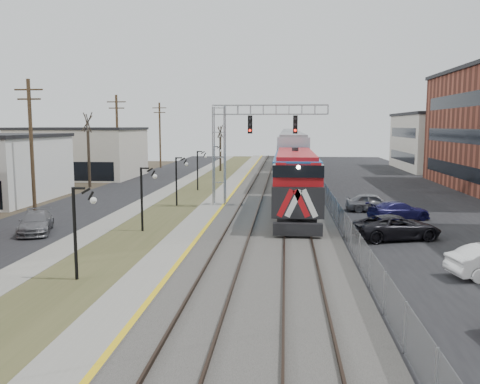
# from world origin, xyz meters

# --- Properties ---
(ground) EXTENTS (160.00, 160.00, 0.00)m
(ground) POSITION_xyz_m (0.00, 0.00, 0.00)
(ground) COLOR #473D2D
(ground) RESTS_ON ground
(street_west) EXTENTS (7.00, 120.00, 0.04)m
(street_west) POSITION_xyz_m (-11.50, 35.00, 0.02)
(street_west) COLOR black
(street_west) RESTS_ON ground
(sidewalk) EXTENTS (2.00, 120.00, 0.08)m
(sidewalk) POSITION_xyz_m (-7.00, 35.00, 0.04)
(sidewalk) COLOR gray
(sidewalk) RESTS_ON ground
(grass_median) EXTENTS (4.00, 120.00, 0.06)m
(grass_median) POSITION_xyz_m (-4.00, 35.00, 0.03)
(grass_median) COLOR #444726
(grass_median) RESTS_ON ground
(platform) EXTENTS (2.00, 120.00, 0.24)m
(platform) POSITION_xyz_m (-1.00, 35.00, 0.12)
(platform) COLOR gray
(platform) RESTS_ON ground
(ballast_bed) EXTENTS (8.00, 120.00, 0.20)m
(ballast_bed) POSITION_xyz_m (4.00, 35.00, 0.10)
(ballast_bed) COLOR #595651
(ballast_bed) RESTS_ON ground
(parking_lot) EXTENTS (16.00, 120.00, 0.04)m
(parking_lot) POSITION_xyz_m (16.00, 35.00, 0.02)
(parking_lot) COLOR black
(parking_lot) RESTS_ON ground
(platform_edge) EXTENTS (0.24, 120.00, 0.01)m
(platform_edge) POSITION_xyz_m (-0.12, 35.00, 0.24)
(platform_edge) COLOR gold
(platform_edge) RESTS_ON platform
(track_near) EXTENTS (1.58, 120.00, 0.15)m
(track_near) POSITION_xyz_m (2.00, 35.00, 0.28)
(track_near) COLOR #2D2119
(track_near) RESTS_ON ballast_bed
(track_far) EXTENTS (1.58, 120.00, 0.15)m
(track_far) POSITION_xyz_m (5.50, 35.00, 0.28)
(track_far) COLOR #2D2119
(track_far) RESTS_ON ballast_bed
(train) EXTENTS (3.00, 108.65, 5.33)m
(train) POSITION_xyz_m (5.50, 72.12, 2.94)
(train) COLOR #1665B7
(train) RESTS_ON ground
(signal_gantry) EXTENTS (9.00, 1.07, 8.15)m
(signal_gantry) POSITION_xyz_m (1.22, 27.99, 5.59)
(signal_gantry) COLOR gray
(signal_gantry) RESTS_ON ground
(lampposts) EXTENTS (0.14, 62.14, 4.00)m
(lampposts) POSITION_xyz_m (-4.00, 18.29, 2.00)
(lampposts) COLOR black
(lampposts) RESTS_ON ground
(utility_poles) EXTENTS (0.28, 80.28, 10.00)m
(utility_poles) POSITION_xyz_m (-14.50, 25.00, 5.00)
(utility_poles) COLOR #4C3823
(utility_poles) RESTS_ON ground
(fence) EXTENTS (0.04, 120.00, 1.60)m
(fence) POSITION_xyz_m (8.20, 35.00, 0.80)
(fence) COLOR gray
(fence) RESTS_ON ground
(bare_trees) EXTENTS (12.30, 42.30, 5.95)m
(bare_trees) POSITION_xyz_m (-12.66, 38.91, 2.70)
(bare_trees) COLOR #382D23
(bare_trees) RESTS_ON ground
(car_lot_c) EXTENTS (5.44, 3.57, 1.39)m
(car_lot_c) POSITION_xyz_m (11.17, 17.14, 0.70)
(car_lot_c) COLOR black
(car_lot_c) RESTS_ON ground
(car_lot_d) EXTENTS (4.76, 3.31, 1.28)m
(car_lot_d) POSITION_xyz_m (12.62, 23.23, 0.64)
(car_lot_d) COLOR #17164D
(car_lot_d) RESTS_ON ground
(car_lot_e) EXTENTS (4.23, 1.98, 1.40)m
(car_lot_e) POSITION_xyz_m (11.42, 26.54, 0.70)
(car_lot_e) COLOR slate
(car_lot_e) RESTS_ON ground
(car_street_b) EXTENTS (3.15, 4.74, 1.27)m
(car_street_b) POSITION_xyz_m (-10.34, 16.98, 0.64)
(car_street_b) COLOR slate
(car_street_b) RESTS_ON ground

